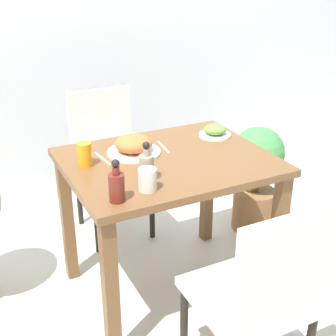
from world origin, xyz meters
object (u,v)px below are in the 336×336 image
chair_near (261,294)px  condiment_bottle (117,186)px  chair_far (108,154)px  side_plate (215,131)px  juice_glass (85,154)px  sauce_bottle (147,166)px  potted_plant_right (256,174)px  food_plate (134,146)px  drink_cup (147,180)px

chair_near → condiment_bottle: condiment_bottle is taller
chair_far → condiment_bottle: bearing=-107.1°
side_plate → chair_far: bearing=123.9°
juice_glass → sauce_bottle: bearing=-54.8°
side_plate → condiment_bottle: bearing=-148.4°
side_plate → potted_plant_right: (0.42, 0.15, -0.40)m
food_plate → condiment_bottle: condiment_bottle is taller
chair_far → sauce_bottle: 0.99m
chair_near → condiment_bottle: size_ratio=5.02×
drink_cup → sauce_bottle: bearing=68.2°
chair_far → drink_cup: bearing=-99.9°
side_plate → drink_cup: drink_cup is taller
drink_cup → potted_plant_right: bearing=29.5°
chair_far → potted_plant_right: bearing=-28.7°
condiment_bottle → potted_plant_right: (1.14, 0.59, -0.44)m
chair_far → sauce_bottle: (-0.14, -0.93, 0.33)m
side_plate → condiment_bottle: condiment_bottle is taller
food_plate → side_plate: bearing=3.4°
chair_near → food_plate: (-0.14, 0.87, 0.30)m
chair_near → potted_plant_right: 1.30m
chair_near → condiment_bottle: (-0.38, 0.46, 0.33)m
chair_near → potted_plant_right: bearing=-125.8°
chair_near → chair_far: bearing=-87.7°
chair_near → juice_glass: size_ratio=8.09×
chair_far → sauce_bottle: bearing=-98.7°
side_plate → food_plate: bearing=-176.6°
sauce_bottle → condiment_bottle: size_ratio=1.00×
drink_cup → food_plate: bearing=75.5°
juice_glass → sauce_bottle: size_ratio=0.62×
chair_far → food_plate: (-0.08, -0.63, 0.30)m
food_plate → juice_glass: size_ratio=2.35×
chair_far → drink_cup: (-0.18, -1.01, 0.31)m
chair_near → potted_plant_right: size_ratio=1.29×
chair_near → drink_cup: bearing=-64.4°
drink_cup → juice_glass: juice_glass is taller
chair_near → side_plate: bearing=-110.8°
chair_far → drink_cup: chair_far is taller
food_plate → potted_plant_right: (0.89, 0.18, -0.42)m
juice_glass → condiment_bottle: condiment_bottle is taller
side_plate → drink_cup: 0.71m
juice_glass → sauce_bottle: (0.19, -0.27, 0.01)m
juice_glass → drink_cup: bearing=-66.2°
chair_near → juice_glass: chair_near is taller
food_plate → potted_plant_right: 1.00m
condiment_bottle → potted_plant_right: 1.36m
drink_cup → potted_plant_right: drink_cup is taller
juice_glass → potted_plant_right: size_ratio=0.16×
condiment_bottle → potted_plant_right: condiment_bottle is taller
chair_far → potted_plant_right: chair_far is taller
juice_glass → condiment_bottle: bearing=-88.5°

